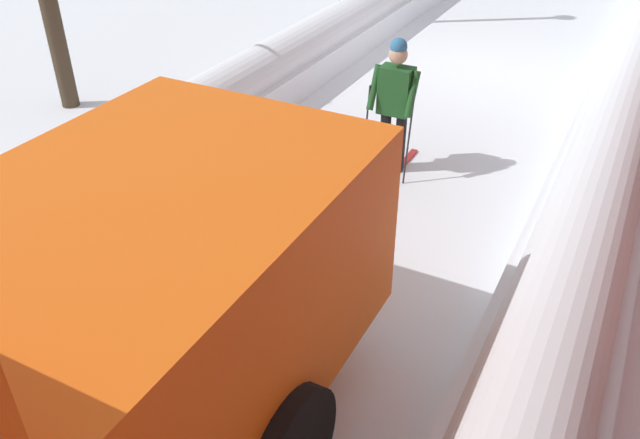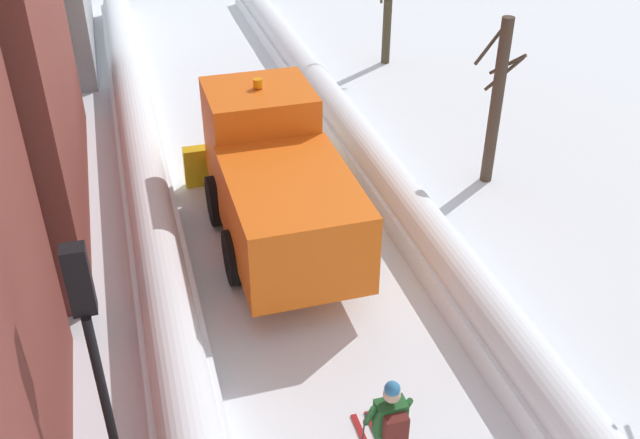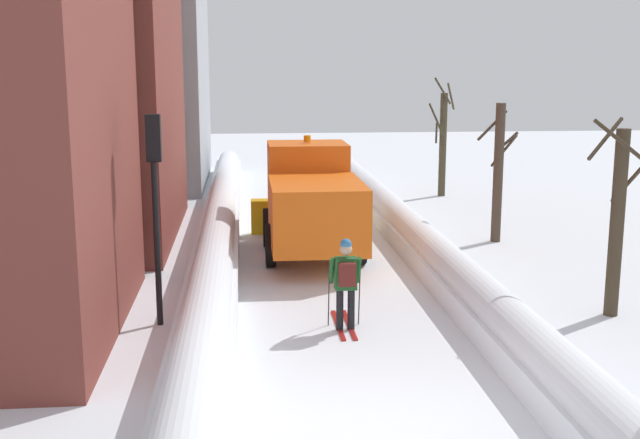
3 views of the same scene
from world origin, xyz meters
TOP-DOWN VIEW (x-y plane):
  - skier at (-0.07, 4.25)m, footprint 0.62×1.80m

SIDE VIEW (x-z plane):
  - skier at x=-0.07m, z-range 0.10..1.91m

